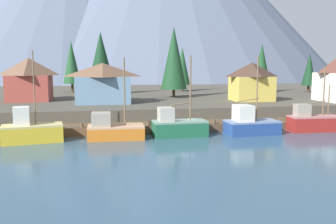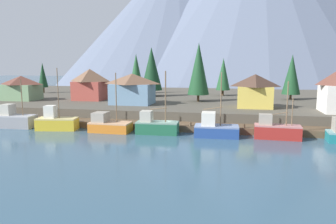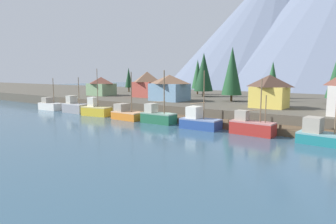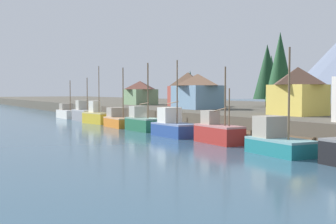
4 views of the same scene
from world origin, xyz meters
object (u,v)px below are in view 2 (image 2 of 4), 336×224
object	(u,v)px
conifer_near_left	(292,75)
fishing_boat_red	(276,130)
fishing_boat_grey	(15,120)
house_red	(90,84)
house_green	(21,88)
conifer_back_right	(223,74)
fishing_boat_orange	(109,125)
conifer_near_right	(199,69)
conifer_far_left	(152,69)
fishing_boat_yellow	(56,122)
conifer_centre	(43,75)
house_yellow	(255,91)
fishing_boat_green	(156,126)
house_blue	(132,89)
fishing_boat_blue	(215,128)
conifer_mid_right	(136,71)

from	to	relation	value
conifer_near_left	fishing_boat_red	bearing A→B (deg)	-102.13
fishing_boat_grey	house_red	bearing A→B (deg)	77.49
house_green	conifer_back_right	world-z (taller)	conifer_back_right
fishing_boat_orange	conifer_near_right	bearing A→B (deg)	64.14
fishing_boat_red	conifer_far_left	bearing A→B (deg)	132.20
fishing_boat_yellow	conifer_back_right	xyz separation A→B (m)	(24.73, 36.79, 6.67)
conifer_near_left	conifer_near_right	bearing A→B (deg)	-158.80
fishing_boat_red	conifer_centre	distance (m)	67.43
house_yellow	house_green	bearing A→B (deg)	176.91
fishing_boat_grey	fishing_boat_green	xyz separation A→B (m)	(24.03, 0.04, -0.10)
conifer_far_left	conifer_back_right	bearing A→B (deg)	16.93
fishing_boat_yellow	fishing_boat_red	world-z (taller)	fishing_boat_yellow
house_red	conifer_near_right	world-z (taller)	conifer_near_right
fishing_boat_red	conifer_centre	xyz separation A→B (m)	(-57.88, 34.02, 6.23)
house_yellow	conifer_centre	xyz separation A→B (m)	(-55.61, 19.89, 1.80)
house_green	house_blue	bearing A→B (deg)	-4.38
fishing_boat_green	house_red	xyz separation A→B (m)	(-20.09, 20.42, 4.81)
house_blue	conifer_near_left	xyz separation A→B (m)	(32.24, 14.92, 2.52)
fishing_boat_red	fishing_boat_grey	bearing A→B (deg)	-177.64
house_green	conifer_centre	bearing A→B (deg)	108.25
fishing_boat_yellow	conifer_back_right	world-z (taller)	conifer_back_right
house_blue	fishing_boat_yellow	bearing A→B (deg)	-116.74
fishing_boat_blue	conifer_near_right	xyz separation A→B (m)	(-4.99, 22.43, 8.18)
fishing_boat_grey	fishing_boat_orange	size ratio (longest dim) A/B	0.88
fishing_boat_yellow	fishing_boat_green	world-z (taller)	fishing_boat_yellow
house_red	conifer_near_right	distance (m)	24.23
conifer_near_left	fishing_boat_blue	bearing A→B (deg)	-116.32
fishing_boat_grey	fishing_boat_red	world-z (taller)	fishing_boat_red
fishing_boat_orange	conifer_far_left	world-z (taller)	conifer_far_left
house_blue	conifer_far_left	world-z (taller)	conifer_far_left
house_red	conifer_mid_right	xyz separation A→B (m)	(5.28, 17.45, 2.68)
fishing_boat_red	house_green	size ratio (longest dim) A/B	1.08
house_yellow	fishing_boat_green	bearing A→B (deg)	-136.47
house_green	house_blue	world-z (taller)	house_blue
conifer_mid_right	fishing_boat_green	bearing A→B (deg)	-68.64
fishing_boat_orange	fishing_boat_grey	bearing A→B (deg)	-179.48
conifer_far_left	house_red	bearing A→B (deg)	-136.59
fishing_boat_red	conifer_near_left	size ratio (longest dim) A/B	0.81
house_yellow	conifer_far_left	distance (m)	29.40
house_blue	conifer_mid_right	xyz separation A→B (m)	(-6.31, 22.88, 3.10)
house_red	conifer_mid_right	size ratio (longest dim) A/B	0.64
conifer_near_left	conifer_centre	size ratio (longest dim) A/B	1.20
fishing_boat_orange	conifer_far_left	bearing A→B (deg)	93.32
fishing_boat_yellow	house_red	world-z (taller)	fishing_boat_yellow
house_blue	conifer_near_right	distance (m)	14.79
conifer_far_left	fishing_boat_yellow	bearing A→B (deg)	-103.37
house_yellow	conifer_mid_right	size ratio (longest dim) A/B	0.61
house_red	fishing_boat_grey	bearing A→B (deg)	-100.89
house_red	conifer_back_right	distance (m)	32.77
fishing_boat_red	conifer_near_left	bearing A→B (deg)	79.92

